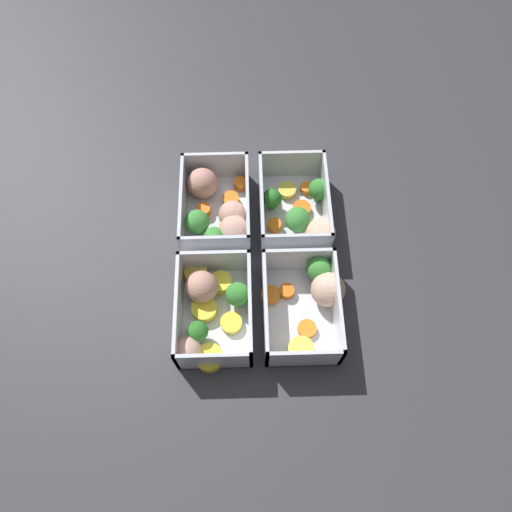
% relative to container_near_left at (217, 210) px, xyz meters
% --- Properties ---
extents(ground_plane, '(4.00, 4.00, 0.00)m').
position_rel_container_near_left_xyz_m(ground_plane, '(0.08, 0.06, -0.03)').
color(ground_plane, '#38383D').
extents(container_near_left, '(0.15, 0.11, 0.06)m').
position_rel_container_near_left_xyz_m(container_near_left, '(0.00, 0.00, 0.00)').
color(container_near_left, silver).
rests_on(container_near_left, ground_plane).
extents(container_near_right, '(0.17, 0.12, 0.06)m').
position_rel_container_near_left_xyz_m(container_near_right, '(0.16, -0.01, -0.00)').
color(container_near_right, silver).
rests_on(container_near_right, ground_plane).
extents(container_far_left, '(0.15, 0.11, 0.06)m').
position_rel_container_near_left_xyz_m(container_far_left, '(0.01, 0.13, 0.00)').
color(container_far_left, silver).
rests_on(container_far_left, ground_plane).
extents(container_far_right, '(0.16, 0.12, 0.06)m').
position_rel_container_near_left_xyz_m(container_far_right, '(0.15, 0.13, -0.00)').
color(container_far_right, silver).
rests_on(container_far_right, ground_plane).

